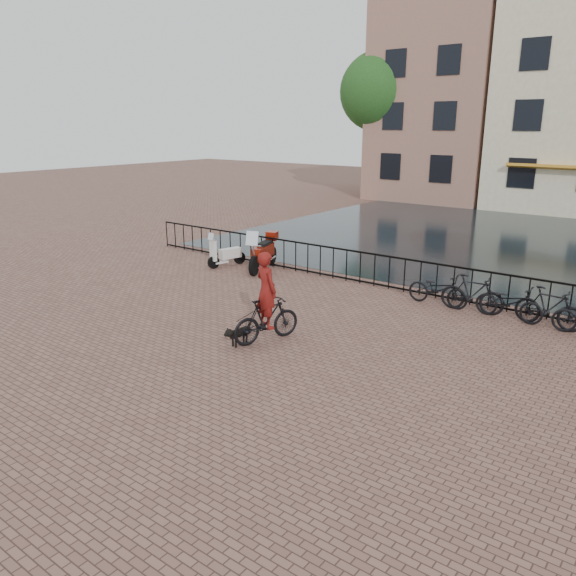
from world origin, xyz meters
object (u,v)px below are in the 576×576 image
Objects in this scene: cyclist at (266,302)px; dog at (240,335)px; motorcycle at (263,248)px; scooter at (226,248)px.

cyclist reaches higher than dog.
dog is at bearing -72.87° from motorcycle.
dog is 6.78m from motorcycle.
scooter is at bearing -21.01° from cyclist.
cyclist reaches higher than scooter.
motorcycle is at bearing 133.41° from dog.
motorcycle reaches higher than scooter.
cyclist is 6.52m from motorcycle.
cyclist reaches higher than motorcycle.
cyclist is at bearing -67.67° from motorcycle.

